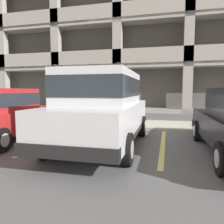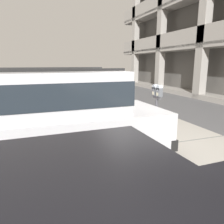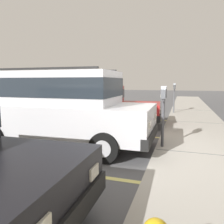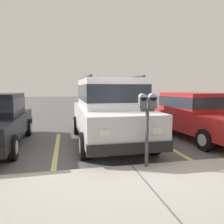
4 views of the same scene
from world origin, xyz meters
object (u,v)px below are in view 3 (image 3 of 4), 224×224
object	(u,v)px
red_sedan	(101,104)
parking_meter_far	(174,91)
silver_suv	(63,105)
parking_meter_near	(164,102)

from	to	relation	value
red_sedan	parking_meter_far	xyz separation A→B (m)	(-3.54, 2.69, 0.42)
silver_suv	parking_meter_far	distance (m)	7.13
parking_meter_near	parking_meter_far	world-z (taller)	parking_meter_far
silver_suv	red_sedan	distance (m)	3.10
parking_meter_far	parking_meter_near	bearing A→B (deg)	-0.17
red_sedan	parking_meter_near	size ratio (longest dim) A/B	3.11
silver_suv	red_sedan	xyz separation A→B (m)	(-3.09, -0.08, -0.27)
silver_suv	parking_meter_near	bearing A→B (deg)	95.52
parking_meter_near	parking_meter_far	distance (m)	6.34
silver_suv	red_sedan	size ratio (longest dim) A/B	1.04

